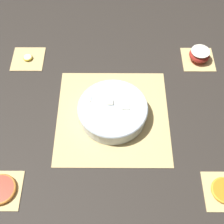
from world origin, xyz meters
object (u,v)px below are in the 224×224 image
at_px(orange_slice_whole, 224,190).
at_px(banana_coin_single, 27,57).
at_px(apple_half, 199,55).
at_px(fruit_salad_bowl, 112,110).

relative_size(orange_slice_whole, banana_coin_single, 2.30).
bearing_deg(apple_half, orange_slice_whole, 90.00).
xyz_separation_m(apple_half, orange_slice_whole, (0.00, 0.56, -0.02)).
distance_m(apple_half, banana_coin_single, 0.70).
distance_m(fruit_salad_bowl, apple_half, 0.45).
relative_size(fruit_salad_bowl, banana_coin_single, 6.52).
xyz_separation_m(apple_half, banana_coin_single, (0.70, 0.00, -0.02)).
relative_size(fruit_salad_bowl, orange_slice_whole, 2.84).
height_order(apple_half, banana_coin_single, apple_half).
distance_m(fruit_salad_bowl, banana_coin_single, 0.45).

